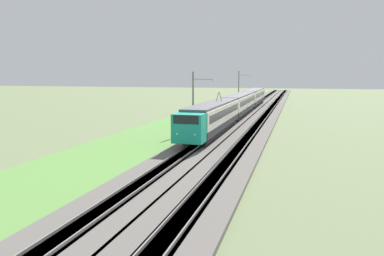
{
  "coord_description": "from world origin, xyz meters",
  "views": [
    {
      "loc": [
        -2.82,
        -9.28,
        7.05
      ],
      "look_at": [
        30.18,
        0.0,
        2.17
      ],
      "focal_mm": 35.0,
      "sensor_mm": 36.0,
      "label": 1
    }
  ],
  "objects": [
    {
      "name": "ballast_main",
      "position": [
        50.0,
        0.0,
        0.15
      ],
      "size": [
        240.0,
        4.4,
        0.3
      ],
      "color": "#605B56",
      "rests_on": "ground"
    },
    {
      "name": "ballast_adjacent",
      "position": [
        50.0,
        -4.22,
        0.15
      ],
      "size": [
        240.0,
        4.4,
        0.3
      ],
      "color": "#605B56",
      "rests_on": "ground"
    },
    {
      "name": "track_main",
      "position": [
        50.0,
        0.0,
        0.16
      ],
      "size": [
        240.0,
        1.57,
        0.45
      ],
      "color": "#4C4238",
      "rests_on": "ground"
    },
    {
      "name": "track_adjacent",
      "position": [
        50.0,
        -4.22,
        0.16
      ],
      "size": [
        240.0,
        1.57,
        0.45
      ],
      "color": "#4C4238",
      "rests_on": "ground"
    },
    {
      "name": "grass_verge",
      "position": [
        50.0,
        6.1,
        0.06
      ],
      "size": [
        240.0,
        10.44,
        0.12
      ],
      "color": "#5B8E42",
      "rests_on": "ground"
    },
    {
      "name": "passenger_train",
      "position": [
        60.33,
        0.0,
        2.31
      ],
      "size": [
        63.79,
        2.93,
        4.94
      ],
      "rotation": [
        0.0,
        0.0,
        3.14
      ],
      "color": "#19A88E",
      "rests_on": "ground"
    },
    {
      "name": "catenary_mast_mid",
      "position": [
        40.68,
        2.76,
        3.86
      ],
      "size": [
        0.22,
        2.56,
        7.44
      ],
      "color": "slate",
      "rests_on": "ground"
    },
    {
      "name": "catenary_mast_far",
      "position": [
        77.02,
        2.76,
        4.1
      ],
      "size": [
        0.22,
        2.56,
        7.92
      ],
      "color": "slate",
      "rests_on": "ground"
    }
  ]
}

